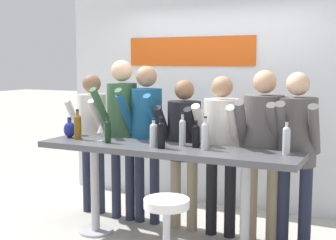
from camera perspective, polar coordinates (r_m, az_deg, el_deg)
name	(u,v)px	position (r m, az deg, el deg)	size (l,w,h in m)	color
back_wall	(218,92)	(5.87, 6.09, 3.42)	(4.22, 0.12, 2.84)	silver
tasting_table	(164,162)	(4.54, -0.47, -5.09)	(2.62, 0.57, 0.98)	#4C4C51
bar_stool	(167,228)	(3.83, -0.18, -13.06)	(0.38, 0.38, 0.72)	#B2B2B7
person_far_left	(92,127)	(5.57, -9.23, -0.89)	(0.42, 0.54, 1.65)	#23283D
person_left	(122,121)	(5.27, -5.66, -0.07)	(0.40, 0.54, 1.82)	#23283D
person_center_left	(146,126)	(5.12, -2.66, -0.74)	(0.41, 0.54, 1.75)	#23283D
person_center	(184,138)	(4.93, 1.93, -2.23)	(0.42, 0.51, 1.61)	gray
person_center_right	(221,138)	(4.77, 6.50, -2.25)	(0.45, 0.54, 1.66)	black
person_right	(263,138)	(4.64, 11.53, -2.18)	(0.50, 0.59, 1.72)	gray
person_far_right	(296,141)	(4.60, 15.33, -2.48)	(0.46, 0.55, 1.70)	#23283D
wine_bottle_0	(286,139)	(4.24, 14.24, -2.24)	(0.07, 0.07, 0.31)	#B7BCC1
wine_bottle_1	(205,135)	(4.34, 4.55, -1.79)	(0.07, 0.07, 0.31)	#B7BCC1
wine_bottle_2	(154,134)	(4.48, -1.75, -1.68)	(0.08, 0.08, 0.27)	#B7BCC1
wine_bottle_3	(108,131)	(4.73, -7.35, -1.29)	(0.06, 0.06, 0.28)	black
wine_bottle_4	(78,126)	(5.00, -10.96, -0.68)	(0.08, 0.08, 0.32)	brown
wine_bottle_5	(196,135)	(4.45, 3.44, -1.81)	(0.07, 0.07, 0.26)	black
wine_bottle_6	(161,134)	(4.40, -0.84, -1.69)	(0.08, 0.08, 0.30)	black
wine_bottle_7	(182,131)	(4.54, 1.78, -1.34)	(0.06, 0.06, 0.33)	#B7BCC1
wine_glass_0	(101,129)	(4.86, -8.23, -1.10)	(0.07, 0.07, 0.18)	silver
decorative_vase	(70,129)	(5.16, -11.90, -1.11)	(0.13, 0.13, 0.22)	navy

